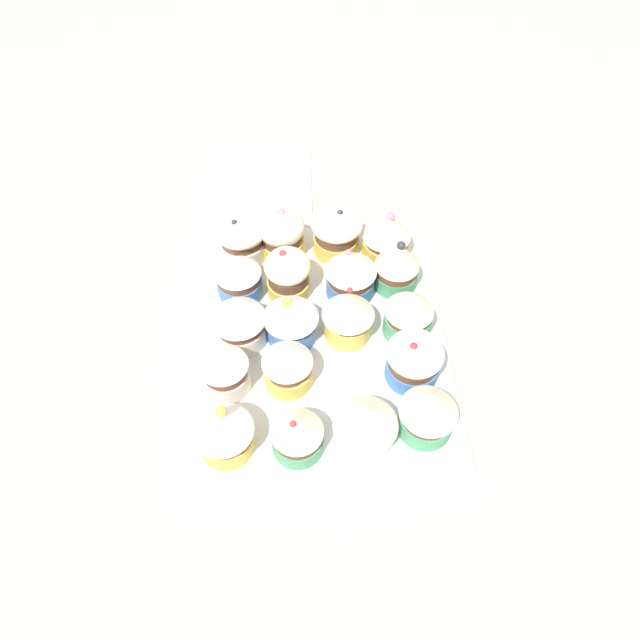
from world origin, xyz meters
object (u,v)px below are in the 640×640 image
object	(u,v)px
cupcake_4	(386,235)
cupcake_15	(224,367)
baking_tray	(320,338)
cupcake_3	(397,265)
cupcake_2	(409,314)
cupcake_18	(241,236)
cupcake_0	(428,411)
cupcake_16	(238,321)
cupcake_9	(297,433)
cupcake_5	(366,423)
cupcake_11	(291,317)
cupcake_17	(238,276)
cupcake_14	(223,430)
cupcake_10	(287,362)
cupcake_7	(351,273)
cupcake_6	(348,312)
cupcake_8	(336,232)
cupcake_13	(281,234)
napkin	(258,181)
cupcake_1	(414,360)
cupcake_12	(288,274)

from	to	relation	value
cupcake_4	cupcake_15	distance (cm)	27.86
baking_tray	cupcake_3	size ratio (longest dim) A/B	4.87
cupcake_2	cupcake_3	size ratio (longest dim) A/B	0.94
cupcake_15	cupcake_18	xyz separation A→B (cm)	(20.00, -1.53, -0.32)
cupcake_0	cupcake_16	bearing A→B (deg)	57.80
cupcake_3	cupcake_9	distance (cm)	25.35
cupcake_15	cupcake_5	bearing A→B (deg)	-116.96
cupcake_11	cupcake_15	distance (cm)	9.84
cupcake_4	cupcake_17	bearing A→B (deg)	107.08
cupcake_4	cupcake_5	xyz separation A→B (cm)	(-26.61, 5.58, 0.13)
cupcake_14	cupcake_10	bearing A→B (deg)	-41.27
cupcake_7	cupcake_0	bearing A→B (deg)	-161.85
baking_tray	cupcake_15	bearing A→B (deg)	120.21
cupcake_0	cupcake_4	bearing A→B (deg)	2.36
cupcake_6	cupcake_17	size ratio (longest dim) A/B	1.11
cupcake_8	cupcake_13	bearing A→B (deg)	89.34
cupcake_13	cupcake_9	bearing A→B (deg)	-178.06
cupcake_8	cupcake_9	bearing A→B (deg)	167.55
cupcake_2	cupcake_3	distance (cm)	7.64
cupcake_6	cupcake_7	world-z (taller)	cupcake_6
napkin	cupcake_11	bearing A→B (deg)	-172.00
cupcake_15	cupcake_6	bearing A→B (deg)	-64.92
cupcake_11	cupcake_14	size ratio (longest dim) A/B	1.00
cupcake_5	napkin	distance (cm)	44.94
cupcake_15	cupcake_3	bearing A→B (deg)	-56.67
cupcake_1	napkin	bearing A→B (deg)	26.08
cupcake_0	cupcake_11	size ratio (longest dim) A/B	0.93
cupcake_11	cupcake_15	xyz separation A→B (cm)	(-6.41, 7.46, 0.11)
baking_tray	cupcake_9	size ratio (longest dim) A/B	5.65
cupcake_7	napkin	world-z (taller)	cupcake_7
cupcake_4	cupcake_6	size ratio (longest dim) A/B	0.90
cupcake_7	cupcake_1	bearing A→B (deg)	-155.20
cupcake_11	cupcake_16	size ratio (longest dim) A/B	0.91
cupcake_8	cupcake_14	size ratio (longest dim) A/B	0.95
cupcake_11	cupcake_4	bearing A→B (deg)	-45.06
baking_tray	cupcake_14	world-z (taller)	cupcake_14
cupcake_7	cupcake_6	bearing A→B (deg)	171.61
cupcake_4	cupcake_13	bearing A→B (deg)	85.94
napkin	cupcake_0	bearing A→B (deg)	-157.01
cupcake_8	cupcake_16	xyz separation A→B (cm)	(-14.09, 12.30, 0.64)
cupcake_0	cupcake_5	bearing A→B (deg)	98.04
cupcake_1	cupcake_8	size ratio (longest dim) A/B	0.93
baking_tray	cupcake_17	size ratio (longest dim) A/B	5.36
cupcake_5	cupcake_11	distance (cm)	15.62
cupcake_9	cupcake_16	xyz separation A→B (cm)	(13.88, 6.12, 1.00)
cupcake_0	cupcake_4	distance (cm)	25.69
baking_tray	cupcake_13	size ratio (longest dim) A/B	5.06
cupcake_1	cupcake_12	xyz separation A→B (cm)	(13.09, 13.52, 0.37)
cupcake_11	cupcake_5	bearing A→B (deg)	-152.59
cupcake_9	cupcake_13	size ratio (longest dim) A/B	0.89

